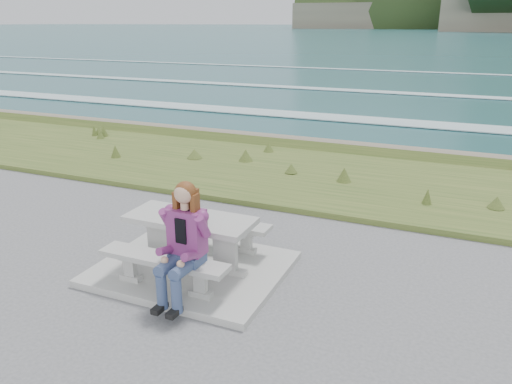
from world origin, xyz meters
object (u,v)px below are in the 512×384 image
Objects in this scene: bench_landward at (164,264)px; seated_woman at (181,259)px; bench_seaward at (214,226)px; picnic_table at (190,228)px.

bench_landward is 1.19× the size of seated_woman.
bench_landward is at bearing 160.18° from seated_woman.
seated_woman reaches higher than bench_seaward.
picnic_table is at bearing -90.00° from bench_seaward.
bench_seaward is 1.60m from seated_woman.
bench_seaward is 1.19× the size of seated_woman.
seated_woman reaches higher than bench_landward.
bench_seaward is at bearing 90.00° from bench_landward.
picnic_table reaches higher than bench_landward.
picnic_table reaches higher than bench_seaward.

